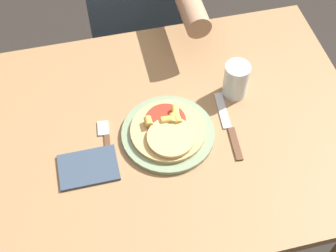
{
  "coord_description": "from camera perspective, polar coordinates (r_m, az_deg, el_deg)",
  "views": [
    {
      "loc": [
        -0.14,
        -0.69,
        1.75
      ],
      "look_at": [
        0.02,
        -0.02,
        0.79
      ],
      "focal_mm": 50.0,
      "sensor_mm": 36.0,
      "label": 1
    }
  ],
  "objects": [
    {
      "name": "ground_plane",
      "position": [
        1.88,
        -0.72,
        -13.83
      ],
      "size": [
        8.0,
        8.0,
        0.0
      ],
      "primitive_type": "plane",
      "color": "#2D2823"
    },
    {
      "name": "napkin",
      "position": [
        1.17,
        -9.69,
        -5.0
      ],
      "size": [
        0.14,
        0.1,
        0.01
      ],
      "color": "#38475B",
      "rests_on": "dining_table"
    },
    {
      "name": "knife",
      "position": [
        1.23,
        7.4,
        -0.04
      ],
      "size": [
        0.03,
        0.22,
        0.0
      ],
      "color": "brown",
      "rests_on": "dining_table"
    },
    {
      "name": "plate",
      "position": [
        1.2,
        0.0,
        -0.92
      ],
      "size": [
        0.24,
        0.24,
        0.01
      ],
      "color": "gray",
      "rests_on": "dining_table"
    },
    {
      "name": "dining_table",
      "position": [
        1.32,
        -1.0,
        -3.68
      ],
      "size": [
        1.08,
        0.76,
        0.75
      ],
      "color": "#9E754C",
      "rests_on": "ground_plane"
    },
    {
      "name": "drinking_glass",
      "position": [
        1.27,
        8.28,
        5.57
      ],
      "size": [
        0.07,
        0.07,
        0.1
      ],
      "color": "silver",
      "rests_on": "dining_table"
    },
    {
      "name": "pizza",
      "position": [
        1.19,
        0.07,
        -0.53
      ],
      "size": [
        0.19,
        0.19,
        0.04
      ],
      "color": "tan",
      "rests_on": "plate"
    },
    {
      "name": "fork",
      "position": [
        1.2,
        -7.55,
        -2.25
      ],
      "size": [
        0.03,
        0.18,
        0.0
      ],
      "color": "brown",
      "rests_on": "dining_table"
    }
  ]
}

